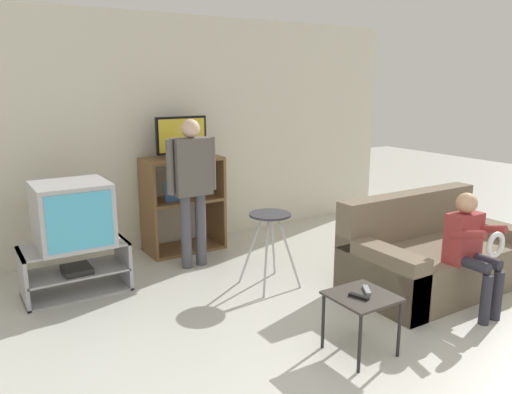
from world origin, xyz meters
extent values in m
cube|color=silver|center=(0.00, 3.93, 1.30)|extent=(6.40, 0.06, 2.60)
cube|color=#A8A8AD|center=(-1.27, 3.05, 0.01)|extent=(0.91, 0.48, 0.02)
cube|color=#A8A8AD|center=(-1.27, 3.05, 0.20)|extent=(0.87, 0.48, 0.02)
cube|color=#A8A8AD|center=(-1.27, 3.05, 0.44)|extent=(0.91, 0.48, 0.02)
cube|color=#A8A8AD|center=(-1.71, 3.05, 0.23)|extent=(0.03, 0.48, 0.45)
cube|color=#A8A8AD|center=(-0.83, 3.05, 0.23)|extent=(0.03, 0.48, 0.45)
cube|color=black|center=(-1.27, 2.99, 0.24)|extent=(0.24, 0.28, 0.05)
cube|color=#B2B2B7|center=(-1.26, 3.05, 0.74)|extent=(0.62, 0.60, 0.57)
cube|color=#4CB7E0|center=(-1.26, 2.75, 0.74)|extent=(0.54, 0.01, 0.49)
cube|color=brown|center=(-0.36, 3.62, 0.53)|extent=(0.03, 0.47, 1.06)
cube|color=brown|center=(0.47, 3.62, 0.53)|extent=(0.03, 0.47, 1.06)
cube|color=brown|center=(0.05, 3.62, 0.02)|extent=(0.79, 0.47, 0.03)
cube|color=brown|center=(0.05, 3.62, 0.58)|extent=(0.79, 0.47, 0.03)
cube|color=brown|center=(0.05, 3.62, 1.04)|extent=(0.79, 0.47, 0.03)
cube|color=#3870B7|center=(-0.10, 3.55, 0.71)|extent=(0.18, 0.04, 0.22)
cube|color=black|center=(0.07, 3.64, 1.08)|extent=(0.21, 0.20, 0.04)
cube|color=black|center=(0.07, 3.64, 1.30)|extent=(0.59, 0.04, 0.41)
cube|color=yellow|center=(0.07, 3.62, 1.30)|extent=(0.54, 0.01, 0.36)
cylinder|color=#B7B7BC|center=(0.18, 2.12, 0.34)|extent=(0.18, 0.18, 0.69)
cylinder|color=#B7B7BC|center=(0.44, 2.12, 0.34)|extent=(0.18, 0.18, 0.69)
cylinder|color=#B7B7BC|center=(0.18, 2.38, 0.34)|extent=(0.18, 0.18, 0.69)
cylinder|color=#B7B7BC|center=(0.44, 2.38, 0.34)|extent=(0.18, 0.18, 0.69)
cylinder|color=#333338|center=(0.31, 2.25, 0.69)|extent=(0.39, 0.39, 0.02)
cube|color=#38332D|center=(0.18, 0.91, 0.43)|extent=(0.42, 0.42, 0.02)
cylinder|color=black|center=(0.00, 0.72, 0.21)|extent=(0.02, 0.02, 0.42)
cylinder|color=black|center=(0.37, 0.72, 0.21)|extent=(0.02, 0.02, 0.42)
cylinder|color=black|center=(0.00, 1.09, 0.21)|extent=(0.02, 0.02, 0.42)
cylinder|color=black|center=(0.37, 1.09, 0.21)|extent=(0.02, 0.02, 0.42)
cube|color=black|center=(0.13, 0.89, 0.44)|extent=(0.08, 0.15, 0.02)
cube|color=gray|center=(0.26, 0.94, 0.44)|extent=(0.11, 0.14, 0.02)
cube|color=#756651|center=(1.58, 1.39, 0.21)|extent=(1.67, 0.90, 0.41)
cube|color=#756651|center=(1.58, 1.74, 0.63)|extent=(1.67, 0.20, 0.43)
cube|color=#756651|center=(0.85, 1.39, 0.27)|extent=(0.22, 0.90, 0.53)
cube|color=#756651|center=(2.31, 1.39, 0.27)|extent=(0.22, 0.90, 0.53)
cylinder|color=#4C4C56|center=(-0.16, 3.08, 0.38)|extent=(0.11, 0.11, 0.76)
cylinder|color=#4C4C56|center=(0.01, 3.08, 0.38)|extent=(0.11, 0.11, 0.76)
cube|color=#5B5651|center=(-0.08, 3.08, 1.05)|extent=(0.38, 0.20, 0.57)
cylinder|color=#5B5651|center=(-0.31, 3.08, 1.06)|extent=(0.08, 0.08, 0.54)
cylinder|color=#5B5651|center=(0.15, 3.08, 1.06)|extent=(0.08, 0.08, 0.54)
sphere|color=beige|center=(-0.08, 3.08, 1.43)|extent=(0.18, 0.18, 0.18)
cylinder|color=#2D2D38|center=(1.31, 0.70, 0.21)|extent=(0.08, 0.08, 0.41)
cylinder|color=#2D2D38|center=(1.46, 0.70, 0.21)|extent=(0.08, 0.08, 0.41)
cylinder|color=#2D2D38|center=(1.31, 0.85, 0.46)|extent=(0.09, 0.30, 0.09)
cylinder|color=#2D2D38|center=(1.46, 0.85, 0.46)|extent=(0.09, 0.30, 0.09)
cube|color=#993333|center=(1.39, 1.00, 0.62)|extent=(0.30, 0.17, 0.42)
cylinder|color=#993333|center=(1.25, 0.87, 0.70)|extent=(0.06, 0.31, 0.14)
cylinder|color=#993333|center=(1.52, 0.87, 0.70)|extent=(0.06, 0.31, 0.14)
sphere|color=tan|center=(1.39, 1.00, 0.92)|extent=(0.17, 0.17, 0.17)
torus|color=silver|center=(1.39, 0.71, 0.64)|extent=(0.21, 0.04, 0.21)
camera|label=1|loc=(-2.14, -1.41, 1.88)|focal=35.00mm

